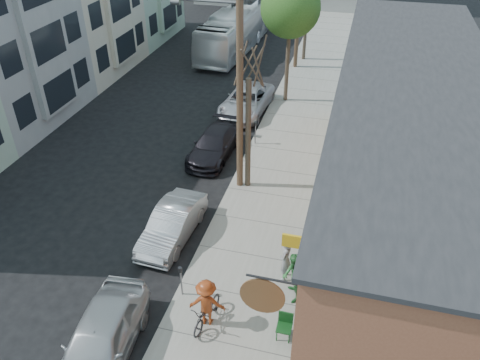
% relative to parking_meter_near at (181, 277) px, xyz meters
% --- Properties ---
extents(ground, '(120.00, 120.00, 0.00)m').
position_rel_parking_meter_near_xyz_m(ground, '(-2.25, 0.48, -0.98)').
color(ground, black).
extents(sidewalk, '(4.50, 58.00, 0.15)m').
position_rel_parking_meter_near_xyz_m(sidewalk, '(2.00, 11.48, -0.91)').
color(sidewalk, gray).
rests_on(sidewalk, ground).
extents(cafe_building, '(6.60, 20.20, 6.61)m').
position_rel_parking_meter_near_xyz_m(cafe_building, '(6.74, 5.48, 2.32)').
color(cafe_building, '#945237').
rests_on(cafe_building, ground).
extents(apartment_row, '(6.30, 32.00, 9.00)m').
position_rel_parking_meter_near_xyz_m(apartment_row, '(-14.10, 14.48, 3.52)').
color(apartment_row, '#A1B99C').
rests_on(apartment_row, ground).
extents(parking_meter_near, '(0.14, 0.14, 1.24)m').
position_rel_parking_meter_near_xyz_m(parking_meter_near, '(0.00, 0.00, 0.00)').
color(parking_meter_near, slate).
rests_on(parking_meter_near, sidewalk).
extents(parking_meter_far, '(0.14, 0.14, 1.24)m').
position_rel_parking_meter_near_xyz_m(parking_meter_far, '(0.00, 10.78, 0.00)').
color(parking_meter_far, slate).
rests_on(parking_meter_far, sidewalk).
extents(utility_pole_near, '(3.57, 0.28, 10.00)m').
position_rel_parking_meter_near_xyz_m(utility_pole_near, '(0.14, 6.89, 4.43)').
color(utility_pole_near, '#503A28').
rests_on(utility_pole_near, sidewalk).
extents(tree_bare, '(0.24, 0.24, 5.13)m').
position_rel_parking_meter_near_xyz_m(tree_bare, '(0.55, 6.96, 1.73)').
color(tree_bare, '#44392C').
rests_on(tree_bare, sidewalk).
extents(tree_leafy_mid, '(3.38, 3.38, 7.24)m').
position_rel_parking_meter_near_xyz_m(tree_leafy_mid, '(0.55, 16.61, 4.69)').
color(tree_leafy_mid, '#44392C').
rests_on(tree_leafy_mid, sidewalk).
extents(patio_chair_a, '(0.50, 0.50, 0.88)m').
position_rel_parking_meter_near_xyz_m(patio_chair_a, '(3.66, -0.84, -0.39)').
color(patio_chair_a, '#113F17').
rests_on(patio_chair_a, sidewalk).
extents(patron_grey, '(0.49, 0.67, 1.70)m').
position_rel_parking_meter_near_xyz_m(patron_grey, '(3.23, 1.65, 0.02)').
color(patron_grey, gray).
rests_on(patron_grey, sidewalk).
extents(patron_green, '(0.95, 1.08, 1.88)m').
position_rel_parking_meter_near_xyz_m(patron_green, '(3.65, 0.80, 0.11)').
color(patron_green, '#2A6A32').
rests_on(patron_green, sidewalk).
extents(cyclist, '(1.22, 0.82, 1.76)m').
position_rel_parking_meter_near_xyz_m(cyclist, '(1.20, -0.88, 0.05)').
color(cyclist, maroon).
rests_on(cyclist, sidewalk).
extents(cyclist_bike, '(0.87, 1.81, 0.91)m').
position_rel_parking_meter_near_xyz_m(cyclist_bike, '(1.20, -0.88, -0.38)').
color(cyclist_bike, black).
rests_on(cyclist_bike, sidewalk).
extents(car_0, '(2.28, 4.70, 1.54)m').
position_rel_parking_meter_near_xyz_m(car_0, '(-1.45, -2.79, -0.21)').
color(car_0, '#A6A9AD').
rests_on(car_0, ground).
extents(car_1, '(1.62, 4.12, 1.34)m').
position_rel_parking_meter_near_xyz_m(car_1, '(-1.45, 2.83, -0.31)').
color(car_1, '#A5A7AC').
rests_on(car_1, ground).
extents(car_2, '(1.98, 4.53, 1.30)m').
position_rel_parking_meter_near_xyz_m(car_2, '(-1.77, 9.27, -0.33)').
color(car_2, black).
rests_on(car_2, ground).
extents(car_3, '(2.71, 5.29, 1.43)m').
position_rel_parking_meter_near_xyz_m(car_3, '(-1.45, 14.58, -0.27)').
color(car_3, '#B6B6BE').
rests_on(car_3, ground).
extents(bus, '(3.32, 11.52, 3.17)m').
position_rel_parking_meter_near_xyz_m(bus, '(-5.07, 25.34, 0.60)').
color(bus, white).
rests_on(bus, ground).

